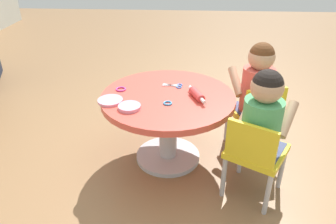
{
  "coord_description": "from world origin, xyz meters",
  "views": [
    {
      "loc": [
        -1.81,
        -0.11,
        1.37
      ],
      "look_at": [
        0.0,
        0.0,
        0.37
      ],
      "focal_mm": 34.24,
      "sensor_mm": 36.0,
      "label": 1
    }
  ],
  "objects_px": {
    "seated_child_left": "(263,115)",
    "seated_child_right": "(258,81)",
    "child_chair_left": "(255,153)",
    "child_chair_right": "(256,113)",
    "craft_table": "(168,112)",
    "craft_scissors": "(175,86)",
    "rolling_pin": "(197,94)"
  },
  "relations": [
    {
      "from": "seated_child_left",
      "to": "seated_child_right",
      "type": "height_order",
      "value": "same"
    },
    {
      "from": "child_chair_left",
      "to": "child_chair_right",
      "type": "xyz_separation_m",
      "value": [
        0.46,
        -0.09,
        0.0
      ]
    },
    {
      "from": "craft_table",
      "to": "craft_scissors",
      "type": "xyz_separation_m",
      "value": [
        0.14,
        -0.04,
        0.13
      ]
    },
    {
      "from": "craft_table",
      "to": "seated_child_right",
      "type": "relative_size",
      "value": 1.66
    },
    {
      "from": "rolling_pin",
      "to": "seated_child_left",
      "type": "bearing_deg",
      "value": -127.86
    },
    {
      "from": "seated_child_left",
      "to": "seated_child_right",
      "type": "xyz_separation_m",
      "value": [
        0.46,
        -0.06,
        0.0
      ]
    },
    {
      "from": "child_chair_left",
      "to": "child_chair_right",
      "type": "distance_m",
      "value": 0.47
    },
    {
      "from": "craft_table",
      "to": "rolling_pin",
      "type": "relative_size",
      "value": 3.83
    },
    {
      "from": "child_chair_left",
      "to": "seated_child_right",
      "type": "bearing_deg",
      "value": -8.82
    },
    {
      "from": "seated_child_right",
      "to": "seated_child_left",
      "type": "bearing_deg",
      "value": 172.96
    },
    {
      "from": "craft_table",
      "to": "seated_child_right",
      "type": "distance_m",
      "value": 0.63
    },
    {
      "from": "rolling_pin",
      "to": "craft_table",
      "type": "bearing_deg",
      "value": 80.48
    },
    {
      "from": "child_chair_left",
      "to": "seated_child_left",
      "type": "height_order",
      "value": "seated_child_left"
    },
    {
      "from": "child_chair_left",
      "to": "child_chair_right",
      "type": "relative_size",
      "value": 1.0
    },
    {
      "from": "craft_table",
      "to": "child_chair_left",
      "type": "xyz_separation_m",
      "value": [
        -0.33,
        -0.51,
        -0.06
      ]
    },
    {
      "from": "seated_child_left",
      "to": "craft_table",
      "type": "bearing_deg",
      "value": 60.36
    },
    {
      "from": "seated_child_right",
      "to": "rolling_pin",
      "type": "relative_size",
      "value": 2.3
    },
    {
      "from": "rolling_pin",
      "to": "child_chair_left",
      "type": "bearing_deg",
      "value": -132.95
    },
    {
      "from": "rolling_pin",
      "to": "craft_scissors",
      "type": "distance_m",
      "value": 0.22
    },
    {
      "from": "seated_child_left",
      "to": "seated_child_right",
      "type": "relative_size",
      "value": 1.0
    },
    {
      "from": "craft_table",
      "to": "seated_child_left",
      "type": "xyz_separation_m",
      "value": [
        -0.3,
        -0.53,
        0.17
      ]
    },
    {
      "from": "child_chair_left",
      "to": "rolling_pin",
      "type": "distance_m",
      "value": 0.49
    },
    {
      "from": "seated_child_left",
      "to": "child_chair_right",
      "type": "xyz_separation_m",
      "value": [
        0.42,
        -0.07,
        -0.23
      ]
    },
    {
      "from": "craft_table",
      "to": "child_chair_left",
      "type": "relative_size",
      "value": 1.58
    },
    {
      "from": "craft_table",
      "to": "seated_child_left",
      "type": "height_order",
      "value": "seated_child_left"
    },
    {
      "from": "craft_table",
      "to": "seated_child_left",
      "type": "distance_m",
      "value": 0.63
    },
    {
      "from": "child_chair_right",
      "to": "rolling_pin",
      "type": "xyz_separation_m",
      "value": [
        -0.15,
        0.41,
        0.21
      ]
    },
    {
      "from": "rolling_pin",
      "to": "seated_child_right",
      "type": "bearing_deg",
      "value": -64.47
    },
    {
      "from": "craft_table",
      "to": "seated_child_right",
      "type": "height_order",
      "value": "seated_child_right"
    },
    {
      "from": "child_chair_right",
      "to": "craft_scissors",
      "type": "distance_m",
      "value": 0.58
    },
    {
      "from": "child_chair_left",
      "to": "craft_table",
      "type": "bearing_deg",
      "value": 56.58
    },
    {
      "from": "craft_table",
      "to": "child_chair_right",
      "type": "relative_size",
      "value": 1.58
    }
  ]
}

